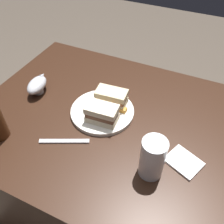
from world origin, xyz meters
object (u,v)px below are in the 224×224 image
(plate, at_px, (102,111))
(pint_glass, at_px, (152,159))
(sandwich_half_left, at_px, (102,114))
(napkin, at_px, (184,162))
(fork, at_px, (64,141))
(gravy_boat, at_px, (37,85))
(sandwich_half_right, at_px, (111,97))

(plate, bearing_deg, pint_glass, -34.27)
(sandwich_half_left, bearing_deg, plate, 115.96)
(sandwich_half_left, xyz_separation_m, napkin, (0.33, -0.05, -0.05))
(plate, bearing_deg, fork, -106.94)
(pint_glass, bearing_deg, plate, 145.73)
(gravy_boat, height_order, fork, gravy_boat)
(fork, bearing_deg, plate, -131.90)
(sandwich_half_right, height_order, pint_glass, pint_glass)
(sandwich_half_right, bearing_deg, fork, -106.99)
(gravy_boat, relative_size, fork, 0.76)
(sandwich_half_right, xyz_separation_m, fork, (-0.07, -0.24, -0.04))
(plate, height_order, napkin, plate)
(gravy_boat, bearing_deg, napkin, -8.25)
(sandwich_half_left, height_order, napkin, sandwich_half_left)
(pint_glass, bearing_deg, sandwich_half_left, 151.50)
(fork, bearing_deg, gravy_boat, -61.70)
(fork, bearing_deg, napkin, 167.88)
(sandwich_half_right, xyz_separation_m, napkin, (0.34, -0.15, -0.04))
(plate, distance_m, sandwich_half_right, 0.07)
(sandwich_half_left, bearing_deg, gravy_boat, 171.94)
(plate, distance_m, sandwich_half_left, 0.07)
(sandwich_half_left, bearing_deg, fork, -119.98)
(sandwich_half_right, bearing_deg, gravy_boat, -170.79)
(pint_glass, bearing_deg, napkin, 40.89)
(napkin, bearing_deg, sandwich_half_right, 155.98)
(sandwich_half_left, distance_m, napkin, 0.33)
(sandwich_half_left, xyz_separation_m, sandwich_half_right, (-0.01, 0.10, -0.00))
(gravy_boat, bearing_deg, sandwich_half_left, -8.06)
(pint_glass, height_order, fork, pint_glass)
(sandwich_half_left, distance_m, fork, 0.17)
(sandwich_half_right, distance_m, fork, 0.26)
(pint_glass, bearing_deg, sandwich_half_right, 136.79)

